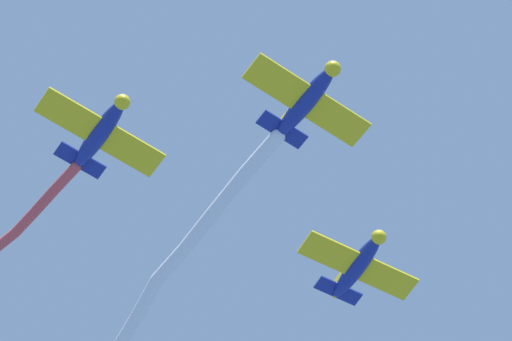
% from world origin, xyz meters
% --- Properties ---
extents(airplane_lead, '(5.96, 7.85, 1.93)m').
position_xyz_m(airplane_lead, '(2.27, -3.50, 57.09)').
color(airplane_lead, navy).
extents(smoke_trail_lead, '(26.12, 5.61, 1.84)m').
position_xyz_m(smoke_trail_lead, '(-13.11, -6.43, 57.63)').
color(smoke_trail_lead, white).
extents(airplane_left_wing, '(5.85, 7.79, 1.93)m').
position_xyz_m(airplane_left_wing, '(-6.90, 4.04, 57.09)').
color(airplane_left_wing, navy).
extents(airplane_right_wing, '(5.96, 7.85, 1.93)m').
position_xyz_m(airplane_right_wing, '(-4.28, -13.40, 57.39)').
color(airplane_right_wing, navy).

